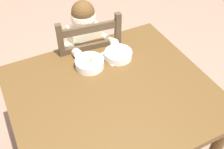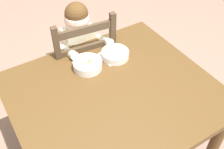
{
  "view_description": "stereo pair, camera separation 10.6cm",
  "coord_description": "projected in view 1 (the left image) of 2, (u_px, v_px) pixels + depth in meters",
  "views": [
    {
      "loc": [
        -0.48,
        -0.95,
        1.83
      ],
      "look_at": [
        0.03,
        0.07,
        0.75
      ],
      "focal_mm": 44.2,
      "sensor_mm": 36.0,
      "label": 1
    },
    {
      "loc": [
        -0.57,
        -0.9,
        1.83
      ],
      "look_at": [
        0.03,
        0.07,
        0.75
      ],
      "focal_mm": 44.2,
      "sensor_mm": 36.0,
      "label": 2
    }
  ],
  "objects": [
    {
      "name": "bowl_of_peas",
      "position": [
        118.0,
        54.0,
        1.74
      ],
      "size": [
        0.17,
        0.17,
        0.05
      ],
      "color": "white",
      "rests_on": "dining_table"
    },
    {
      "name": "bowl_of_carrots",
      "position": [
        90.0,
        63.0,
        1.68
      ],
      "size": [
        0.17,
        0.17,
        0.05
      ],
      "color": "white",
      "rests_on": "dining_table"
    },
    {
      "name": "paper_napkin",
      "position": [
        115.0,
        55.0,
        1.77
      ],
      "size": [
        0.19,
        0.18,
        0.0
      ],
      "primitive_type": "cube",
      "rotation": [
        0.0,
        0.0,
        0.23
      ],
      "color": "white",
      "rests_on": "dining_table"
    },
    {
      "name": "dining_table",
      "position": [
        113.0,
        102.0,
        1.61
      ],
      "size": [
        1.12,
        0.99,
        0.7
      ],
      "color": "#54391C",
      "rests_on": "ground"
    },
    {
      "name": "spoon",
      "position": [
        97.0,
        62.0,
        1.72
      ],
      "size": [
        0.12,
        0.1,
        0.01
      ],
      "color": "silver",
      "rests_on": "dining_table"
    },
    {
      "name": "child_figure",
      "position": [
        87.0,
        45.0,
        1.96
      ],
      "size": [
        0.32,
        0.31,
        0.96
      ],
      "color": "beige",
      "rests_on": "ground"
    },
    {
      "name": "dining_chair",
      "position": [
        87.0,
        64.0,
        2.09
      ],
      "size": [
        0.47,
        0.47,
        0.93
      ],
      "color": "#473625",
      "rests_on": "ground"
    }
  ]
}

